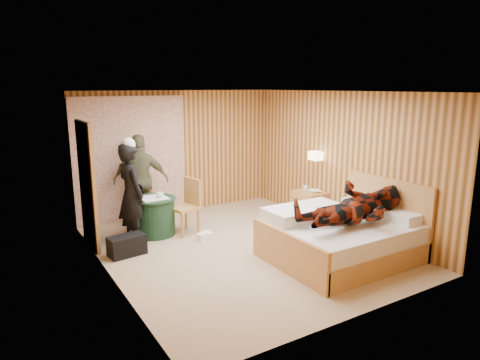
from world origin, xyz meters
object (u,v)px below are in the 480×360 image
duffel_bag (127,245)px  round_table (154,216)px  woman_standing (131,194)px  man_on_bed (357,197)px  man_at_table (141,180)px  bed (342,237)px  chair_far (143,197)px  nightstand (309,206)px  chair_near (188,202)px  wall_lamp (316,156)px

duffel_bag → round_table: bearing=36.2°
duffel_bag → woman_standing: size_ratio=0.33×
man_on_bed → round_table: bearing=128.0°
duffel_bag → man_at_table: bearing=54.1°
bed → man_on_bed: size_ratio=1.20×
round_table → man_on_bed: bearing=-52.0°
chair_far → man_on_bed: size_ratio=0.53×
woman_standing → man_at_table: bearing=-34.7°
bed → chair_far: size_ratio=2.28×
duffel_bag → man_at_table: 1.66m
man_on_bed → nightstand: bearing=68.9°
nightstand → woman_standing: size_ratio=0.36×
chair_near → woman_standing: (-1.02, -0.05, 0.28)m
chair_near → man_at_table: 1.05m
round_table → woman_standing: 0.73m
chair_near → duffel_bag: 1.41m
bed → woman_standing: woman_standing is taller
woman_standing → nightstand: bearing=-106.8°
bed → duffel_bag: bearing=147.3°
chair_far → man_on_bed: man_on_bed is taller
bed → duffel_bag: 3.33m
wall_lamp → nightstand: size_ratio=0.42×
bed → chair_near: size_ratio=2.16×
bed → chair_near: 2.76m
chair_far → woman_standing: (-0.47, -0.86, 0.31)m
nightstand → chair_far: 3.19m
woman_standing → man_at_table: 1.00m
chair_far → wall_lamp: bearing=-21.8°
chair_near → man_on_bed: (1.57, -2.51, 0.43)m
round_table → duffel_bag: bearing=-136.0°
man_on_bed → woman_standing: bearing=136.4°
man_at_table → man_on_bed: bearing=145.4°
chair_far → duffel_bag: chair_far is taller
wall_lamp → bed: bearing=-116.9°
wall_lamp → round_table: (-2.89, 0.90, -0.96)m
duffel_bag → wall_lamp: bearing=-11.3°
round_table → man_at_table: 0.83m
round_table → woman_standing: bearing=-151.8°
round_table → chair_near: chair_near is taller
man_at_table → man_on_bed: size_ratio=0.97×
bed → chair_far: bearing=123.9°
chair_far → woman_standing: woman_standing is taller
duffel_bag → man_on_bed: 3.58m
chair_far → chair_near: (0.55, -0.82, 0.03)m
nightstand → round_table: bearing=163.9°
wall_lamp → man_on_bed: man_on_bed is taller
bed → man_at_table: man_at_table is taller
wall_lamp → chair_near: bearing=163.4°
chair_far → bed: bearing=-50.2°
nightstand → bed: bearing=-114.6°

